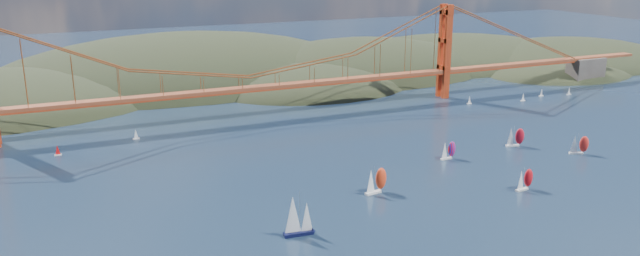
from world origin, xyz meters
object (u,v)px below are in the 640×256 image
(racer_0, at_px, (376,180))
(racer_3, at_px, (515,137))
(sloop_navy, at_px, (297,216))
(racer_2, at_px, (579,144))
(racer_rwb, at_px, (448,150))
(racer_1, at_px, (524,179))

(racer_0, bearing_deg, racer_3, 5.72)
(sloop_navy, xyz_separation_m, racer_2, (141.18, 25.36, -2.09))
(sloop_navy, distance_m, racer_rwb, 95.40)
(racer_2, bearing_deg, racer_3, 158.44)
(racer_rwb, bearing_deg, racer_2, -21.64)
(racer_1, xyz_separation_m, racer_2, (50.79, 23.77, 0.14))
(racer_0, bearing_deg, racer_rwb, 14.47)
(racer_3, bearing_deg, sloop_navy, -143.79)
(racer_3, xyz_separation_m, racer_rwb, (-37.95, -2.81, -0.44))
(sloop_navy, xyz_separation_m, racer_1, (90.40, 1.60, -2.22))
(racer_2, relative_size, racer_rwb, 1.08)
(racer_2, relative_size, racer_3, 0.97)
(racer_0, height_order, racer_rwb, racer_0)
(racer_1, distance_m, racer_rwb, 41.09)
(racer_2, bearing_deg, racer_rwb, -170.45)
(racer_3, distance_m, racer_rwb, 38.05)
(sloop_navy, distance_m, racer_2, 143.46)
(racer_0, bearing_deg, sloop_navy, -162.09)
(racer_1, bearing_deg, racer_0, 151.84)
(sloop_navy, bearing_deg, racer_2, 15.28)
(racer_2, height_order, racer_rwb, racer_2)
(racer_rwb, bearing_deg, racer_1, -87.73)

